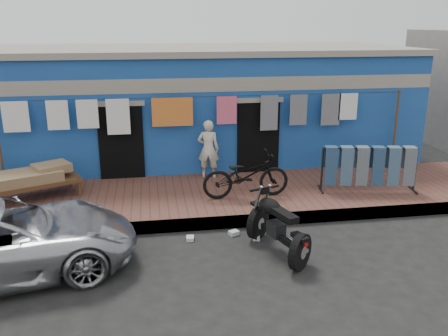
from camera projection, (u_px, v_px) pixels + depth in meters
ground at (242, 264)px, 8.26m from camera, size 80.00×80.00×0.00m
sidewalk at (217, 198)px, 11.05m from camera, size 28.00×3.00×0.25m
curb at (227, 222)px, 9.68m from camera, size 28.00×0.10×0.25m
building at (198, 104)px, 14.35m from camera, size 12.20×5.20×3.36m
clothesline at (195, 116)px, 11.67m from camera, size 10.06×0.06×2.10m
seated_person at (208, 149)px, 11.92m from camera, size 0.60×0.46×1.48m
bicycle at (246, 170)px, 10.56m from camera, size 1.97×0.76×1.26m
motorcycle at (278, 224)px, 8.51m from camera, size 1.63×2.08×1.12m
charpoy at (34, 183)px, 10.57m from camera, size 2.76×2.48×0.69m
jeans_rack at (369, 168)px, 11.00m from camera, size 2.44×1.24×1.09m
litter_a at (234, 233)px, 9.39m from camera, size 0.23×0.21×0.08m
litter_b at (256, 237)px, 9.19m from camera, size 0.16×0.20×0.09m
litter_c at (190, 238)px, 9.16m from camera, size 0.16×0.19×0.07m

